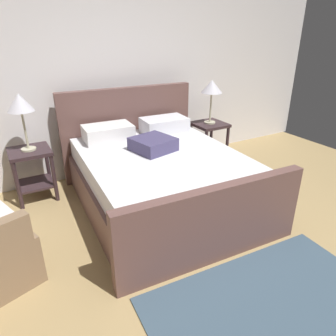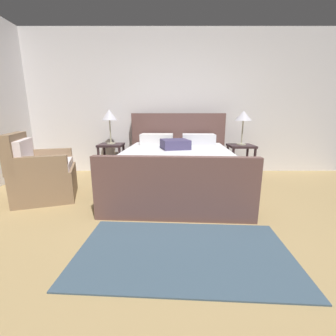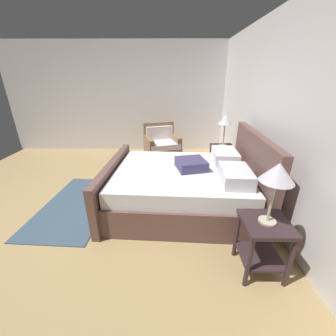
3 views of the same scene
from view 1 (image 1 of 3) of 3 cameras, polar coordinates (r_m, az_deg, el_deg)
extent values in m
cube|color=#A28756|center=(2.77, 20.39, -19.43)|extent=(6.20, 5.50, 0.02)
cube|color=silver|center=(4.35, -6.71, 17.61)|extent=(6.32, 0.12, 2.68)
cube|color=brown|center=(3.46, -1.15, -3.91)|extent=(1.74, 2.03, 0.40)
cube|color=brown|center=(4.19, -7.24, 6.64)|extent=(1.76, 0.20, 1.16)
cube|color=brown|center=(2.63, 8.58, -10.31)|extent=(1.76, 0.20, 0.71)
cube|color=silver|center=(3.33, -1.20, 0.80)|extent=(1.66, 1.97, 0.22)
cube|color=silver|center=(3.75, -10.93, 6.36)|extent=(0.58, 0.39, 0.18)
cube|color=silver|center=(4.00, -0.70, 7.92)|extent=(0.58, 0.39, 0.18)
cube|color=#413B61|center=(3.37, -2.77, 4.39)|extent=(0.48, 0.48, 0.14)
cube|color=#312226|center=(4.52, 7.64, 7.93)|extent=(0.44, 0.44, 0.04)
cube|color=#312226|center=(4.64, 7.37, 3.19)|extent=(0.40, 0.40, 0.02)
cylinder|color=#312226|center=(4.36, 6.91, 3.20)|extent=(0.04, 0.04, 0.56)
cylinder|color=#312226|center=(4.58, 10.76, 4.01)|extent=(0.04, 0.04, 0.56)
cylinder|color=#312226|center=(4.65, 4.15, 4.67)|extent=(0.04, 0.04, 0.56)
cylinder|color=#312226|center=(4.86, 7.90, 5.39)|extent=(0.04, 0.04, 0.56)
cylinder|color=#B7B293|center=(4.51, 7.66, 8.30)|extent=(0.16, 0.16, 0.02)
cylinder|color=#B7B293|center=(4.46, 7.81, 10.94)|extent=(0.02, 0.02, 0.41)
cone|color=silver|center=(4.40, 8.03, 14.61)|extent=(0.29, 0.29, 0.17)
cube|color=#312226|center=(3.80, -24.10, 2.77)|extent=(0.44, 0.44, 0.04)
cube|color=#312226|center=(3.95, -23.13, -2.63)|extent=(0.40, 0.40, 0.02)
cylinder|color=#312226|center=(3.72, -25.81, -3.02)|extent=(0.04, 0.04, 0.56)
cylinder|color=#312226|center=(3.75, -20.12, -1.82)|extent=(0.04, 0.04, 0.56)
cylinder|color=#312226|center=(4.07, -26.35, -0.85)|extent=(0.04, 0.04, 0.56)
cylinder|color=#312226|center=(4.10, -21.15, 0.24)|extent=(0.04, 0.04, 0.56)
cylinder|color=#B7B293|center=(3.79, -24.18, 3.19)|extent=(0.16, 0.16, 0.02)
cylinder|color=#B7B293|center=(3.72, -24.75, 6.31)|extent=(0.02, 0.02, 0.42)
cone|color=silver|center=(3.65, -25.58, 10.80)|extent=(0.27, 0.27, 0.19)
cube|color=#394E5E|center=(2.57, 18.04, -22.70)|extent=(1.83, 1.09, 0.01)
camera|label=2|loc=(1.62, 74.04, -21.52)|focal=24.00mm
camera|label=3|loc=(4.97, 32.25, 21.11)|focal=22.61mm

